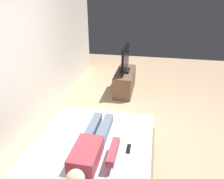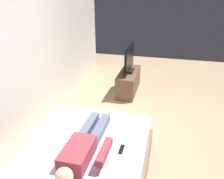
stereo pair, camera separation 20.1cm
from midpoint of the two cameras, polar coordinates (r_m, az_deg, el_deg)
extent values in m
plane|color=tan|center=(3.55, 5.80, -14.12)|extent=(10.00, 10.00, 0.00)
cube|color=silver|center=(3.89, -19.41, 11.19)|extent=(6.40, 0.10, 2.80)
cube|color=brown|center=(2.84, -5.85, -22.35)|extent=(2.06, 1.50, 0.30)
cube|color=white|center=(2.64, -6.11, -18.36)|extent=(1.98, 1.42, 0.24)
cube|color=#993842|center=(2.43, -6.55, -16.40)|extent=(0.48, 0.28, 0.18)
sphere|color=beige|center=(2.21, -9.79, -21.75)|extent=(0.18, 0.18, 0.18)
cube|color=slate|center=(2.83, -1.05, -10.33)|extent=(0.60, 0.11, 0.11)
cube|color=slate|center=(2.87, -4.17, -9.83)|extent=(0.60, 0.11, 0.11)
cube|color=#993842|center=(2.38, 0.51, -15.99)|extent=(0.40, 0.08, 0.08)
cube|color=black|center=(2.60, 4.85, -15.41)|extent=(0.15, 0.04, 0.02)
cube|color=brown|center=(5.13, 5.47, 2.04)|extent=(1.10, 0.40, 0.50)
cube|color=black|center=(5.04, 5.60, 4.93)|extent=(0.32, 0.20, 0.05)
cube|color=black|center=(4.94, 5.74, 8.15)|extent=(0.88, 0.05, 0.54)
camera|label=1|loc=(0.10, -88.42, 0.73)|focal=34.77mm
camera|label=2|loc=(0.10, 91.58, -0.73)|focal=34.77mm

